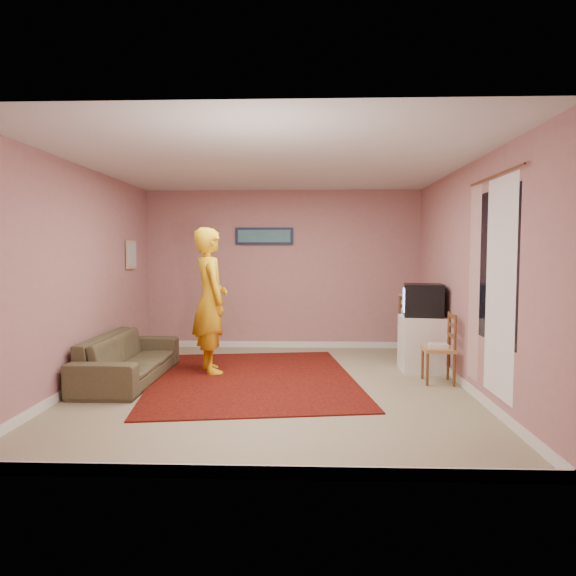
{
  "coord_description": "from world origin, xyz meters",
  "views": [
    {
      "loc": [
        0.39,
        -5.97,
        1.59
      ],
      "look_at": [
        0.16,
        0.6,
        1.13
      ],
      "focal_mm": 32.0,
      "sensor_mm": 36.0,
      "label": 1
    }
  ],
  "objects_px": {
    "crt_tv": "(423,300)",
    "sofa": "(129,358)",
    "chair_a": "(414,321)",
    "person": "(210,301)",
    "chair_b": "(438,340)",
    "tv_cabinet": "(423,344)"
  },
  "relations": [
    {
      "from": "crt_tv",
      "to": "sofa",
      "type": "relative_size",
      "value": 0.29
    },
    {
      "from": "crt_tv",
      "to": "chair_a",
      "type": "xyz_separation_m",
      "value": [
        0.04,
        0.75,
        -0.38
      ]
    },
    {
      "from": "person",
      "to": "crt_tv",
      "type": "bearing_deg",
      "value": -110.84
    },
    {
      "from": "crt_tv",
      "to": "chair_b",
      "type": "distance_m",
      "value": 0.77
    },
    {
      "from": "sofa",
      "to": "person",
      "type": "relative_size",
      "value": 1.02
    },
    {
      "from": "chair_a",
      "to": "chair_b",
      "type": "relative_size",
      "value": 1.1
    },
    {
      "from": "chair_a",
      "to": "tv_cabinet",
      "type": "bearing_deg",
      "value": -91.96
    },
    {
      "from": "tv_cabinet",
      "to": "chair_b",
      "type": "bearing_deg",
      "value": -85.88
    },
    {
      "from": "chair_b",
      "to": "person",
      "type": "relative_size",
      "value": 0.24
    },
    {
      "from": "tv_cabinet",
      "to": "chair_a",
      "type": "height_order",
      "value": "chair_a"
    },
    {
      "from": "chair_a",
      "to": "chair_b",
      "type": "distance_m",
      "value": 1.38
    },
    {
      "from": "tv_cabinet",
      "to": "chair_b",
      "type": "distance_m",
      "value": 0.65
    },
    {
      "from": "tv_cabinet",
      "to": "person",
      "type": "xyz_separation_m",
      "value": [
        -2.82,
        -0.19,
        0.59
      ]
    },
    {
      "from": "chair_a",
      "to": "sofa",
      "type": "relative_size",
      "value": 0.26
    },
    {
      "from": "chair_a",
      "to": "chair_b",
      "type": "height_order",
      "value": "chair_a"
    },
    {
      "from": "tv_cabinet",
      "to": "sofa",
      "type": "relative_size",
      "value": 0.38
    },
    {
      "from": "crt_tv",
      "to": "chair_a",
      "type": "height_order",
      "value": "crt_tv"
    },
    {
      "from": "chair_a",
      "to": "sofa",
      "type": "height_order",
      "value": "chair_a"
    },
    {
      "from": "tv_cabinet",
      "to": "person",
      "type": "distance_m",
      "value": 2.88
    },
    {
      "from": "crt_tv",
      "to": "person",
      "type": "distance_m",
      "value": 2.82
    },
    {
      "from": "chair_b",
      "to": "chair_a",
      "type": "bearing_deg",
      "value": -176.62
    },
    {
      "from": "tv_cabinet",
      "to": "crt_tv",
      "type": "xyz_separation_m",
      "value": [
        -0.01,
        0.0,
        0.58
      ]
    }
  ]
}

